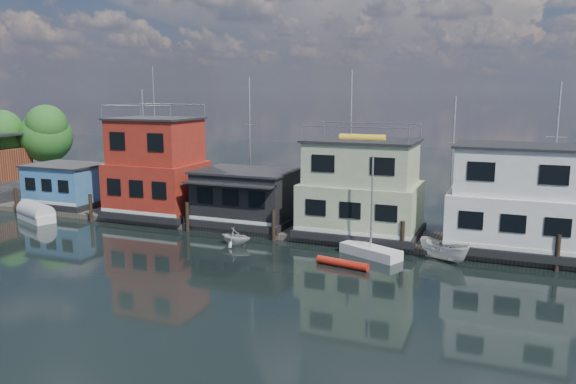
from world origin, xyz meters
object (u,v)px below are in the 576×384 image
at_px(houseboat_red, 157,169).
at_px(red_kayak, 342,263).
at_px(houseboat_blue, 67,185).
at_px(houseboat_green, 361,190).
at_px(tarp_runabout, 36,213).
at_px(dinghy_white, 235,236).
at_px(houseboat_white, 514,200).
at_px(day_sailer, 371,250).
at_px(motorboat, 444,250).
at_px(houseboat_dark, 246,197).

bearing_deg(houseboat_red, red_kayak, -21.00).
bearing_deg(houseboat_blue, houseboat_green, 0.00).
xyz_separation_m(red_kayak, tarp_runabout, (-26.50, 2.51, 0.36)).
xyz_separation_m(houseboat_blue, houseboat_green, (26.50, 0.00, 1.34)).
xyz_separation_m(houseboat_green, dinghy_white, (-7.51, -4.76, -2.93)).
relative_size(houseboat_blue, dinghy_white, 2.74).
relative_size(houseboat_white, tarp_runabout, 1.96).
height_order(houseboat_blue, houseboat_white, houseboat_white).
bearing_deg(tarp_runabout, day_sailer, 22.86).
bearing_deg(red_kayak, houseboat_blue, 176.54).
bearing_deg(houseboat_red, tarp_runabout, -154.06).
relative_size(dinghy_white, red_kayak, 0.71).
distance_m(motorboat, tarp_runabout, 32.01).
bearing_deg(day_sailer, houseboat_dark, -175.67).
height_order(houseboat_dark, motorboat, houseboat_dark).
height_order(houseboat_red, dinghy_white, houseboat_red).
bearing_deg(tarp_runabout, houseboat_white, 29.05).
distance_m(houseboat_dark, dinghy_white, 5.28).
height_order(houseboat_dark, tarp_runabout, houseboat_dark).
relative_size(houseboat_blue, tarp_runabout, 1.49).
bearing_deg(houseboat_green, dinghy_white, -147.65).
distance_m(houseboat_green, day_sailer, 5.36).
relative_size(houseboat_green, dinghy_white, 3.59).
xyz_separation_m(houseboat_blue, houseboat_white, (36.50, 0.00, 1.33)).
relative_size(houseboat_red, red_kayak, 3.58).
height_order(houseboat_dark, dinghy_white, houseboat_dark).
xyz_separation_m(motorboat, red_kayak, (-5.49, -3.51, -0.44)).
bearing_deg(tarp_runabout, houseboat_red, 48.16).
bearing_deg(day_sailer, motorboat, 33.46).
xyz_separation_m(houseboat_green, motorboat, (6.18, -3.28, -2.86)).
xyz_separation_m(houseboat_white, dinghy_white, (-17.51, -4.76, -2.92)).
height_order(houseboat_green, houseboat_white, houseboat_green).
distance_m(houseboat_white, tarp_runabout, 36.19).
distance_m(houseboat_green, dinghy_white, 9.36).
xyz_separation_m(houseboat_white, day_sailer, (-8.28, -3.98, -3.14)).
bearing_deg(houseboat_white, motorboat, -139.32).
relative_size(houseboat_blue, red_kayak, 1.93).
xyz_separation_m(houseboat_dark, houseboat_white, (19.00, 0.02, 1.12)).
bearing_deg(houseboat_blue, houseboat_white, 0.00).
height_order(houseboat_green, day_sailer, houseboat_green).
bearing_deg(houseboat_red, motorboat, -8.07).
xyz_separation_m(houseboat_red, motorboat, (23.18, -3.28, -3.42)).
bearing_deg(houseboat_blue, day_sailer, -8.03).
distance_m(houseboat_green, tarp_runabout, 26.33).
xyz_separation_m(dinghy_white, motorboat, (13.69, 1.47, 0.07)).
relative_size(red_kayak, tarp_runabout, 0.77).
bearing_deg(houseboat_red, houseboat_green, 0.00).
bearing_deg(dinghy_white, motorboat, -79.75).
xyz_separation_m(houseboat_red, houseboat_dark, (8.00, -0.02, -1.69)).
distance_m(houseboat_blue, houseboat_red, 9.69).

